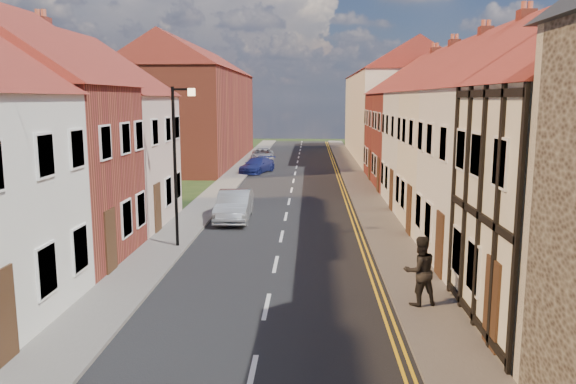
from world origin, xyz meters
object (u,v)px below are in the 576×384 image
object	(u,v)px
lamppost	(177,157)
car_distant	(262,155)
car_mid	(234,206)
pedestrian_right	(420,271)
car_far	(257,165)

from	to	relation	value
lamppost	car_distant	world-z (taller)	lamppost
car_mid	pedestrian_right	xyz separation A→B (m)	(6.57, -11.05, 0.38)
car_distant	pedestrian_right	size ratio (longest dim) A/B	2.27
lamppost	pedestrian_right	bearing A→B (deg)	-36.74
car_distant	lamppost	bearing A→B (deg)	-94.48
car_distant	pedestrian_right	bearing A→B (deg)	-81.73
car_mid	car_far	world-z (taller)	car_mid
lamppost	car_mid	distance (m)	6.00
car_far	car_mid	bearing A→B (deg)	-69.38
lamppost	car_mid	bearing A→B (deg)	74.50
lamppost	car_distant	bearing A→B (deg)	88.83
pedestrian_right	lamppost	bearing A→B (deg)	-52.92
car_mid	pedestrian_right	distance (m)	12.86
pedestrian_right	car_far	bearing A→B (deg)	-92.04
lamppost	car_distant	xyz separation A→B (m)	(0.61, 30.00, -2.93)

